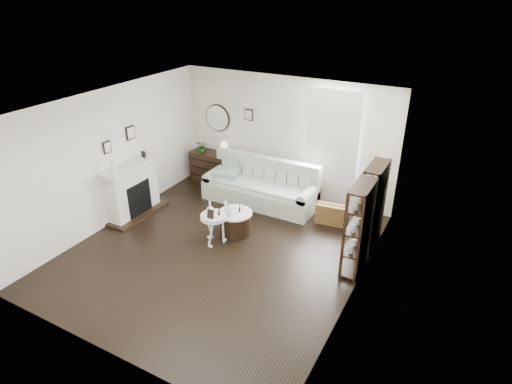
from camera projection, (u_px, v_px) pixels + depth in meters
The scene contains 18 objects.
room at pixel (316, 132), 9.00m from camera, with size 5.50×5.50×5.50m.
fireplace at pixel (133, 191), 8.88m from camera, with size 0.50×1.40×1.84m.
shelf_unit_far at pixel (372, 205), 7.77m from camera, with size 0.30×0.80×1.60m.
shelf_unit_near at pixel (358, 228), 7.06m from camera, with size 0.30×0.80×1.60m.
sofa at pixel (261, 188), 9.49m from camera, with size 2.52×0.87×0.98m.
quilt at pixel (226, 173), 9.63m from camera, with size 0.55×0.45×0.14m, color #27915D.
suitcase at pixel (332, 215), 8.66m from camera, with size 0.64×0.21×0.43m, color brown.
dresser at pixel (214, 168), 10.43m from camera, with size 1.12×0.48×0.75m.
table_lamp at pixel (224, 149), 10.04m from camera, with size 0.22×0.22×0.34m, color beige, non-canonical shape.
potted_plant at pixel (202, 146), 10.28m from camera, with size 0.25×0.22×0.28m, color #1E5117.
drum_table at pixel (235, 222), 8.35m from camera, with size 0.66×0.66×0.46m.
pedestal_table at pixel (214, 217), 7.89m from camera, with size 0.50×0.50×0.60m.
eiffel_drum at pixel (240, 208), 8.21m from camera, with size 0.10×0.10×0.18m, color black, non-canonical shape.
bottle_drum at pixel (226, 206), 8.20m from camera, with size 0.06×0.06×0.26m, color silver.
card_frame_drum at pixel (229, 211), 8.09m from camera, with size 0.14×0.01×0.19m, color silver.
eiffel_ped at pixel (219, 211), 7.80m from camera, with size 0.11×0.11×0.19m, color black, non-canonical shape.
flask_ped at pixel (210, 207), 7.86m from camera, with size 0.14×0.14×0.26m, color silver, non-canonical shape.
card_frame_ped at pixel (210, 214), 7.71m from camera, with size 0.13×0.01×0.18m, color black.
Camera 1 is at (3.72, -5.48, 4.48)m, focal length 30.00 mm.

